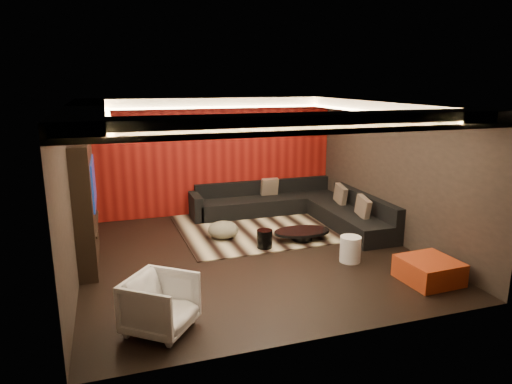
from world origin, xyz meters
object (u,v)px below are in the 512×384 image
object	(u,v)px
drum_stool	(265,239)
sectional_sofa	(297,208)
armchair	(160,304)
orange_ottoman	(429,270)
white_side_table	(350,249)
coffee_table	(302,235)

from	to	relation	value
drum_stool	sectional_sofa	xyz separation A→B (m)	(1.38, 1.63, 0.07)
armchair	orange_ottoman	bearing A→B (deg)	-50.09
orange_ottoman	armchair	world-z (taller)	armchair
white_side_table	armchair	xyz separation A→B (m)	(-3.51, -1.31, 0.14)
armchair	white_side_table	bearing A→B (deg)	-31.94
white_side_table	orange_ottoman	xyz separation A→B (m)	(0.80, -1.14, -0.05)
white_side_table	armchair	size ratio (longest dim) A/B	0.57
coffee_table	sectional_sofa	world-z (taller)	sectional_sofa
coffee_table	orange_ottoman	world-z (taller)	orange_ottoman
coffee_table	white_side_table	xyz separation A→B (m)	(0.38, -1.29, 0.12)
coffee_table	orange_ottoman	size ratio (longest dim) A/B	1.39
white_side_table	orange_ottoman	world-z (taller)	white_side_table
drum_stool	coffee_table	bearing A→B (deg)	12.79
white_side_table	orange_ottoman	bearing A→B (deg)	-54.95
armchair	drum_stool	bearing A→B (deg)	-5.63
drum_stool	orange_ottoman	bearing A→B (deg)	-47.45
coffee_table	armchair	distance (m)	4.08
orange_ottoman	sectional_sofa	bearing A→B (deg)	99.83
drum_stool	white_side_table	world-z (taller)	white_side_table
drum_stool	orange_ottoman	xyz separation A→B (m)	(2.05, -2.23, -0.01)
orange_ottoman	sectional_sofa	xyz separation A→B (m)	(-0.67, 3.86, 0.08)
white_side_table	sectional_sofa	size ratio (longest dim) A/B	0.13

